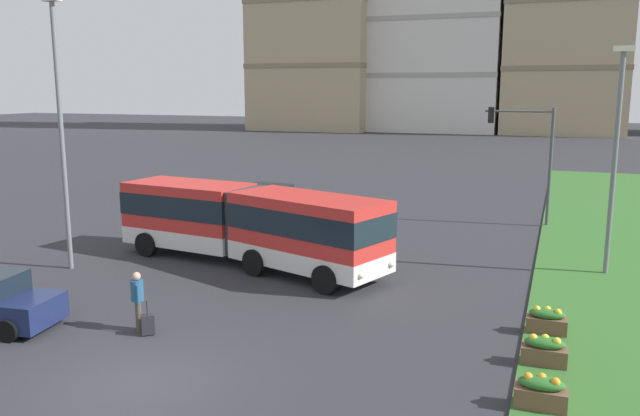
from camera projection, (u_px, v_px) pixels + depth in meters
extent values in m
plane|color=#2D2D33|center=(139.00, 383.00, 15.21)|extent=(260.00, 260.00, 0.00)
cube|color=red|center=(309.00, 231.00, 23.58)|extent=(6.49, 4.32, 2.55)
cube|color=silver|center=(309.00, 255.00, 23.75)|extent=(6.51, 4.34, 0.70)
cube|color=#19232D|center=(309.00, 219.00, 23.50)|extent=(6.54, 4.37, 0.90)
cube|color=red|center=(189.00, 213.00, 26.88)|extent=(5.47, 3.13, 2.55)
cube|color=silver|center=(190.00, 235.00, 27.05)|extent=(5.49, 3.15, 0.70)
cube|color=#19232D|center=(189.00, 203.00, 26.80)|extent=(5.52, 3.18, 0.90)
cylinder|color=#383838|center=(251.00, 220.00, 25.46)|extent=(2.40, 2.40, 2.45)
cylinder|color=black|center=(368.00, 264.00, 23.62)|extent=(1.04, 0.59, 1.00)
cylinder|color=black|center=(325.00, 280.00, 21.73)|extent=(1.04, 0.59, 1.00)
cylinder|color=black|center=(299.00, 250.00, 25.75)|extent=(1.04, 0.59, 1.00)
cylinder|color=black|center=(254.00, 262.00, 23.86)|extent=(1.04, 0.59, 1.00)
cylinder|color=black|center=(185.00, 233.00, 28.79)|extent=(1.03, 0.40, 1.00)
cylinder|color=black|center=(146.00, 244.00, 26.62)|extent=(1.03, 0.40, 1.00)
sphere|color=#F9EFC6|center=(391.00, 264.00, 22.54)|extent=(0.24, 0.24, 0.24)
sphere|color=#F9EFC6|center=(360.00, 275.00, 21.17)|extent=(0.24, 0.24, 0.24)
cylinder|color=black|center=(49.00, 309.00, 19.35)|extent=(0.66, 0.30, 0.64)
cylinder|color=black|center=(8.00, 331.00, 17.63)|extent=(0.66, 0.30, 0.64)
cube|color=#B7BABF|center=(271.00, 203.00, 35.86)|extent=(4.58, 2.30, 0.80)
cube|color=black|center=(268.00, 190.00, 35.80)|extent=(2.56, 1.94, 0.60)
cylinder|color=black|center=(302.00, 207.00, 36.02)|extent=(0.66, 0.29, 0.64)
cylinder|color=black|center=(286.00, 212.00, 34.44)|extent=(0.66, 0.29, 0.64)
cylinder|color=black|center=(257.00, 202.00, 37.37)|extent=(0.66, 0.29, 0.64)
cylinder|color=black|center=(239.00, 208.00, 35.80)|extent=(0.66, 0.29, 0.64)
cylinder|color=#4C4238|center=(138.00, 314.00, 18.54)|extent=(0.16, 0.16, 0.90)
cylinder|color=#4C4238|center=(139.00, 317.00, 18.36)|extent=(0.16, 0.16, 0.90)
cylinder|color=#23517A|center=(137.00, 290.00, 18.31)|extent=(0.36, 0.36, 0.60)
sphere|color=tan|center=(136.00, 276.00, 18.24)|extent=(0.24, 0.24, 0.24)
cylinder|color=#23517A|center=(137.00, 290.00, 18.54)|extent=(0.10, 0.10, 0.55)
cylinder|color=#23517A|center=(138.00, 295.00, 18.10)|extent=(0.10, 0.10, 0.55)
cube|color=#232328|center=(148.00, 324.00, 18.14)|extent=(0.43, 0.42, 0.56)
cylinder|color=black|center=(147.00, 308.00, 18.05)|extent=(0.03, 0.03, 0.40)
cube|color=brown|center=(541.00, 397.00, 13.90)|extent=(1.10, 0.56, 0.44)
ellipsoid|color=#2D6B28|center=(541.00, 383.00, 13.84)|extent=(0.99, 0.50, 0.28)
sphere|color=orange|center=(528.00, 377.00, 13.92)|extent=(0.20, 0.20, 0.20)
sphere|color=orange|center=(542.00, 377.00, 13.90)|extent=(0.20, 0.20, 0.20)
sphere|color=orange|center=(556.00, 382.00, 13.67)|extent=(0.20, 0.20, 0.20)
cube|color=brown|center=(544.00, 355.00, 16.09)|extent=(1.10, 0.56, 0.44)
ellipsoid|color=#2D6B28|center=(545.00, 343.00, 16.03)|extent=(0.99, 0.50, 0.28)
sphere|color=yellow|center=(533.00, 338.00, 16.11)|extent=(0.20, 0.20, 0.20)
sphere|color=yellow|center=(545.00, 338.00, 16.09)|extent=(0.20, 0.20, 0.20)
sphere|color=yellow|center=(557.00, 341.00, 15.86)|extent=(0.20, 0.20, 0.20)
cube|color=brown|center=(547.00, 325.00, 18.16)|extent=(1.10, 0.56, 0.44)
ellipsoid|color=#2D6B28|center=(547.00, 314.00, 18.10)|extent=(0.99, 0.50, 0.28)
sphere|color=yellow|center=(537.00, 309.00, 18.18)|extent=(0.20, 0.20, 0.20)
sphere|color=yellow|center=(548.00, 309.00, 18.15)|extent=(0.20, 0.20, 0.20)
sphere|color=yellow|center=(558.00, 312.00, 17.93)|extent=(0.20, 0.20, 0.20)
cylinder|color=#474C51|center=(550.00, 168.00, 31.95)|extent=(0.16, 0.16, 5.93)
cylinder|color=#474C51|center=(519.00, 111.00, 32.00)|extent=(3.27, 0.10, 0.10)
cube|color=black|center=(491.00, 115.00, 32.50)|extent=(0.28, 0.28, 0.80)
sphere|color=red|center=(491.00, 110.00, 32.46)|extent=(0.16, 0.16, 0.16)
sphere|color=yellow|center=(491.00, 115.00, 32.51)|extent=(0.16, 0.16, 0.16)
sphere|color=green|center=(491.00, 120.00, 32.55)|extent=(0.16, 0.16, 0.16)
cylinder|color=slate|center=(62.00, 140.00, 24.01)|extent=(0.18, 0.18, 9.95)
cylinder|color=slate|center=(614.00, 167.00, 23.30)|extent=(0.18, 0.18, 8.14)
cube|color=white|center=(624.00, 49.00, 22.53)|extent=(0.70, 0.28, 0.20)
cube|color=#85765B|center=(317.00, 67.00, 106.86)|extent=(19.73, 15.07, 0.70)
cube|color=#85765B|center=(317.00, 4.00, 105.03)|extent=(19.73, 15.07, 0.70)
cube|color=#A4A099|center=(433.00, 76.00, 104.30)|extent=(21.89, 16.42, 0.70)
cube|color=#A4A099|center=(435.00, 22.00, 102.74)|extent=(21.89, 16.42, 0.70)
cube|color=tan|center=(569.00, 9.00, 97.07)|extent=(17.28, 19.72, 37.19)
cube|color=#85765B|center=(565.00, 69.00, 98.72)|extent=(17.48, 19.92, 0.70)
cube|color=#85765B|center=(569.00, 7.00, 97.00)|extent=(17.48, 19.92, 0.70)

